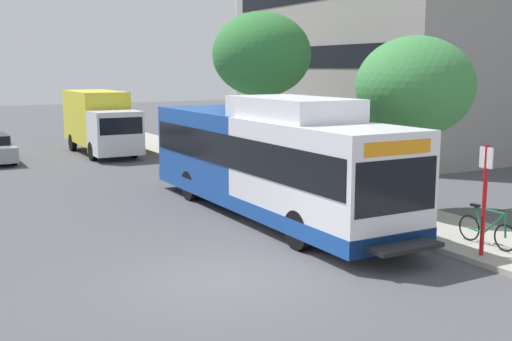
# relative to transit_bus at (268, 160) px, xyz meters

# --- Properties ---
(ground_plane) EXTENTS (120.00, 120.00, 0.00)m
(ground_plane) POSITION_rel_transit_bus_xyz_m (-3.82, 3.37, -1.70)
(ground_plane) COLOR #4C4C51
(sidewalk_curb) EXTENTS (3.00, 56.00, 0.14)m
(sidewalk_curb) POSITION_rel_transit_bus_xyz_m (3.18, 1.37, -1.63)
(sidewalk_curb) COLOR #A8A399
(sidewalk_curb) RESTS_ON ground
(transit_bus) EXTENTS (2.58, 12.25, 3.65)m
(transit_bus) POSITION_rel_transit_bus_xyz_m (0.00, 0.00, 0.00)
(transit_bus) COLOR white
(transit_bus) RESTS_ON ground
(bus_stop_sign_pole) EXTENTS (0.10, 0.36, 2.60)m
(bus_stop_sign_pole) POSITION_rel_transit_bus_xyz_m (2.07, -6.37, -0.05)
(bus_stop_sign_pole) COLOR red
(bus_stop_sign_pole) RESTS_ON sidewalk_curb
(bicycle_parked) EXTENTS (0.52, 1.76, 1.02)m
(bicycle_parked) POSITION_rel_transit_bus_xyz_m (2.80, -5.89, -1.14)
(bicycle_parked) COLOR black
(bicycle_parked) RESTS_ON sidewalk_curb
(street_tree_near_stop) EXTENTS (3.54, 3.54, 5.27)m
(street_tree_near_stop) POSITION_rel_transit_bus_xyz_m (3.99, -1.92, 2.19)
(street_tree_near_stop) COLOR #4C3823
(street_tree_near_stop) RESTS_ON sidewalk_curb
(street_tree_mid_block) EXTENTS (4.23, 4.23, 6.69)m
(street_tree_mid_block) POSITION_rel_transit_bus_xyz_m (4.07, 7.54, 3.31)
(street_tree_mid_block) COLOR #4C3823
(street_tree_mid_block) RESTS_ON sidewalk_curb
(box_truck_background) EXTENTS (2.32, 7.01, 3.25)m
(box_truck_background) POSITION_rel_transit_bus_xyz_m (-0.61, 16.30, 0.04)
(box_truck_background) COLOR silver
(box_truck_background) RESTS_ON ground
(lattice_comm_tower) EXTENTS (1.10, 1.10, 25.23)m
(lattice_comm_tower) POSITION_rel_transit_bus_xyz_m (12.26, 24.83, 6.58)
(lattice_comm_tower) COLOR #B7B7BC
(lattice_comm_tower) RESTS_ON ground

